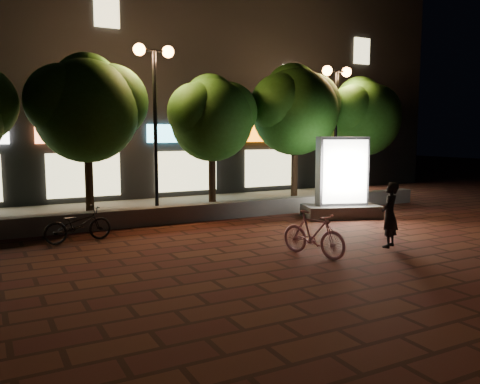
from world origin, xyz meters
TOP-DOWN VIEW (x-y plane):
  - ground at (0.00, 0.00)m, footprint 80.00×80.00m
  - retaining_wall at (0.00, 4.00)m, footprint 16.00×0.45m
  - sidewalk at (0.00, 6.50)m, footprint 16.00×5.00m
  - building_block at (-0.01, 12.99)m, footprint 28.00×8.12m
  - tree_left at (-3.45, 5.46)m, footprint 3.60×3.00m
  - tree_mid at (0.55, 5.46)m, footprint 3.24×2.70m
  - tree_right at (3.86, 5.46)m, footprint 3.72×3.10m
  - tree_far_right at (7.05, 5.46)m, footprint 3.48×2.90m
  - street_lamp_left at (-1.50, 5.20)m, footprint 1.26×0.36m
  - street_lamp_right at (5.50, 5.20)m, footprint 1.26×0.36m
  - ad_kiosk at (3.55, 2.44)m, footprint 2.56×1.86m
  - scooter_pink at (-0.15, -1.10)m, footprint 0.90×1.66m
  - rider at (1.89, -1.24)m, footprint 0.65×0.58m
  - scooter_parked at (-4.32, 2.65)m, footprint 1.69×0.82m

SIDE VIEW (x-z plane):
  - ground at x=0.00m, z-range 0.00..0.00m
  - sidewalk at x=0.00m, z-range 0.00..0.08m
  - retaining_wall at x=0.00m, z-range 0.00..0.50m
  - scooter_parked at x=-4.32m, z-range 0.00..0.85m
  - scooter_pink at x=-0.15m, z-range 0.00..0.96m
  - rider at x=1.89m, z-range 0.00..1.50m
  - ad_kiosk at x=3.55m, z-range -0.24..2.26m
  - tree_mid at x=0.55m, z-range 0.97..5.47m
  - tree_far_right at x=7.05m, z-range 0.99..5.75m
  - tree_left at x=-3.45m, z-range 1.00..5.89m
  - tree_right at x=3.86m, z-range 1.03..6.10m
  - street_lamp_right at x=5.50m, z-range 1.40..6.38m
  - street_lamp_left at x=-1.50m, z-range 1.44..6.62m
  - building_block at x=-0.01m, z-range -0.65..10.65m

